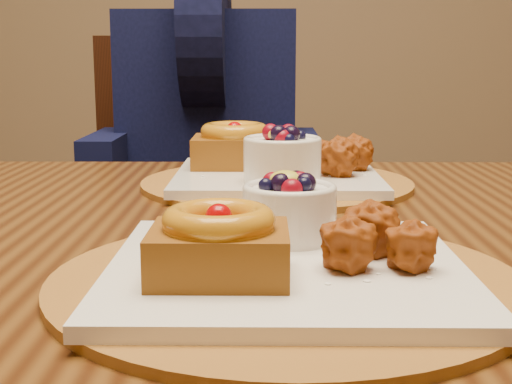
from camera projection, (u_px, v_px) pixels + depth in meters
The scene contains 5 objects.
dining_table at pixel (280, 289), 0.80m from camera, with size 1.60×0.90×0.76m.
place_setting_near at pixel (283, 257), 0.57m from camera, with size 0.38×0.38×0.08m.
place_setting_far at pixel (274, 166), 0.99m from camera, with size 0.38×0.38×0.09m.
chair_far at pixel (185, 206), 1.86m from camera, with size 0.51×0.51×0.99m.
diner at pixel (207, 93), 1.63m from camera, with size 0.49×0.48×0.80m.
Camera 1 is at (0.07, -0.90, 0.94)m, focal length 50.00 mm.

